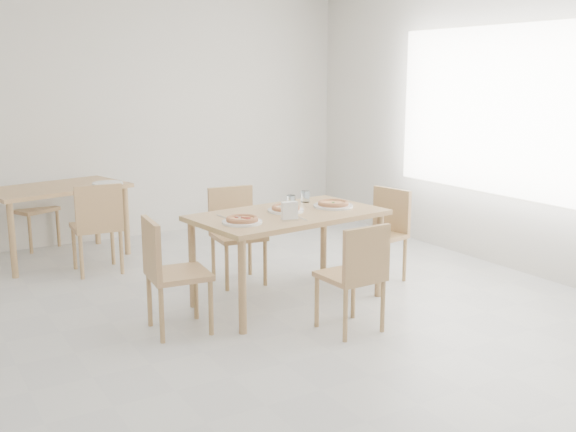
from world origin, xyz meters
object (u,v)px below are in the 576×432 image
pizza_pepperoni (242,219)px  chair_back_s (98,222)px  chair_south (357,271)px  chair_back_n (27,203)px  main_table (288,223)px  pizza_margherita (333,203)px  pizza_mushroom (286,208)px  napkin_holder (290,212)px  chair_west (167,267)px  plate_pepperoni (242,222)px  second_table (56,196)px  plate_empty (108,183)px  plate_mushroom (286,210)px  tumbler_a (291,201)px  tumbler_b (305,196)px  chair_north (235,227)px  chair_east (384,228)px  plate_margherita (333,206)px

pizza_pepperoni → chair_back_s: chair_back_s is taller
chair_south → chair_back_n: (-1.55, 3.83, 0.01)m
main_table → pizza_margherita: size_ratio=5.07×
pizza_mushroom → napkin_holder: (-0.15, -0.31, 0.04)m
chair_west → chair_back_s: (-0.02, 1.72, 0.01)m
plate_pepperoni → second_table: 2.59m
second_table → plate_empty: bearing=-28.4°
chair_south → plate_pepperoni: size_ratio=2.68×
second_table → chair_back_s: chair_back_s is taller
plate_mushroom → plate_empty: bearing=111.7°
tumbler_a → chair_west: bearing=-164.9°
pizza_pepperoni → tumbler_b: tumbler_b is taller
chair_north → pizza_pepperoni: 1.02m
main_table → chair_north: chair_north is taller
chair_south → second_table: 3.44m
chair_back_n → chair_east: bearing=-74.7°
main_table → napkin_holder: size_ratio=10.93×
plate_empty → chair_back_s: bearing=-115.6°
tumbler_b → chair_back_s: bearing=139.5°
plate_margherita → tumbler_b: size_ratio=3.35×
main_table → pizza_mushroom: pizza_mushroom is taller
plate_margherita → chair_back_s: bearing=134.8°
main_table → plate_margherita: bearing=-5.2°
pizza_pepperoni → second_table: pizza_pepperoni is taller
plate_mushroom → chair_back_n: size_ratio=0.35×
main_table → chair_back_n: 3.34m
plate_margherita → pizza_margherita: pizza_margherita is taller
napkin_holder → chair_back_n: 3.53m
pizza_margherita → pizza_mushroom: 0.44m
chair_north → pizza_pepperoni: size_ratio=3.44×
pizza_margherita → tumbler_b: 0.32m
chair_south → plate_empty: 3.16m
chair_north → second_table: size_ratio=0.58×
tumbler_b → plate_pepperoni: bearing=-151.3°
pizza_mushroom → chair_east: bearing=2.0°
chair_west → chair_back_s: chair_back_s is taller
napkin_holder → chair_back_n: napkin_holder is taller
main_table → plate_pepperoni: plate_pepperoni is taller
chair_north → napkin_holder: size_ratio=5.79×
chair_west → chair_back_n: 3.15m
pizza_margherita → chair_west: bearing=-174.7°
plate_pepperoni → napkin_holder: size_ratio=2.06×
plate_empty → plate_margherita: bearing=-59.3°
plate_empty → chair_south: bearing=-73.3°
chair_west → tumbler_b: tumbler_b is taller
plate_margherita → plate_mushroom: (-0.44, 0.04, 0.00)m
pizza_mushroom → plate_empty: size_ratio=0.88×
chair_north → plate_pepperoni: bearing=-107.4°
chair_back_s → chair_north: bearing=144.3°
chair_west → napkin_holder: bearing=-91.2°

